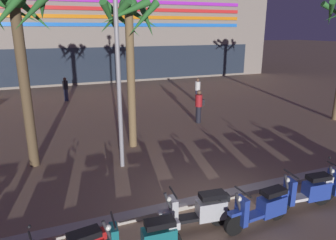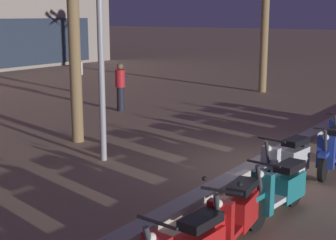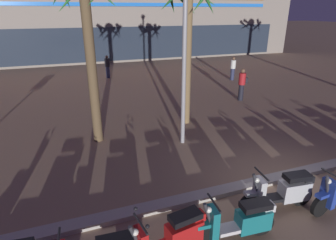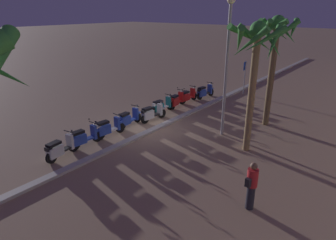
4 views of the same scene
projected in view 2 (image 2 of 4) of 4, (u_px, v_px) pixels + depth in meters
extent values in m
plane|color=#93755B|center=(266.00, 166.00, 10.81)|extent=(200.00, 200.00, 0.00)
cube|color=#ADA89E|center=(260.00, 162.00, 10.89)|extent=(60.00, 0.36, 0.12)
cube|color=black|center=(201.00, 221.00, 6.08)|extent=(0.62, 0.34, 0.12)
cylinder|color=black|center=(157.00, 223.00, 5.39)|extent=(0.08, 0.56, 0.04)
sphere|color=white|center=(151.00, 238.00, 5.35)|extent=(0.12, 0.12, 0.12)
cube|color=red|center=(214.00, 221.00, 6.32)|extent=(0.25, 0.21, 0.16)
cylinder|color=black|center=(246.00, 216.00, 7.47)|extent=(0.53, 0.18, 0.52)
cube|color=red|center=(230.00, 230.00, 6.86)|extent=(0.64, 0.37, 0.08)
cube|color=red|center=(241.00, 210.00, 7.24)|extent=(0.72, 0.42, 0.45)
cube|color=black|center=(242.00, 187.00, 7.19)|extent=(0.64, 0.39, 0.12)
cube|color=red|center=(220.00, 225.00, 6.46)|extent=(0.19, 0.36, 0.66)
cube|color=red|center=(215.00, 230.00, 6.31)|extent=(0.34, 0.21, 0.08)
cylinder|color=#333338|center=(218.00, 216.00, 6.36)|extent=(0.29, 0.11, 0.69)
cylinder|color=black|center=(221.00, 191.00, 6.37)|extent=(0.12, 0.56, 0.04)
sphere|color=white|center=(218.00, 204.00, 6.31)|extent=(0.12, 0.12, 0.12)
cube|color=red|center=(248.00, 187.00, 7.45)|extent=(0.27, 0.23, 0.16)
sphere|color=black|center=(240.00, 184.00, 6.25)|extent=(0.07, 0.07, 0.07)
sphere|color=black|center=(205.00, 179.00, 6.47)|extent=(0.07, 0.07, 0.07)
cylinder|color=black|center=(256.00, 214.00, 7.55)|extent=(0.53, 0.14, 0.52)
cylinder|color=black|center=(293.00, 192.00, 8.52)|extent=(0.53, 0.14, 0.52)
cube|color=silver|center=(274.00, 200.00, 7.98)|extent=(0.62, 0.32, 0.08)
cube|color=#197075|center=(288.00, 186.00, 8.32)|extent=(0.70, 0.37, 0.43)
cube|color=black|center=(290.00, 166.00, 8.26)|extent=(0.62, 0.34, 0.12)
cube|color=#197075|center=(262.00, 193.00, 7.62)|extent=(0.16, 0.35, 0.66)
cube|color=#197075|center=(256.00, 196.00, 7.49)|extent=(0.33, 0.18, 0.08)
cylinder|color=#333338|center=(260.00, 185.00, 7.53)|extent=(0.29, 0.09, 0.69)
cylinder|color=black|center=(264.00, 164.00, 7.53)|extent=(0.08, 0.56, 0.04)
sphere|color=white|center=(260.00, 174.00, 7.48)|extent=(0.12, 0.12, 0.12)
cube|color=silver|center=(297.00, 168.00, 8.50)|extent=(0.25, 0.22, 0.16)
cylinder|color=black|center=(264.00, 182.00, 8.99)|extent=(0.53, 0.16, 0.52)
cylinder|color=black|center=(299.00, 166.00, 9.94)|extent=(0.53, 0.16, 0.52)
cube|color=black|center=(281.00, 171.00, 9.41)|extent=(0.63, 0.35, 0.08)
cube|color=silver|center=(294.00, 160.00, 9.74)|extent=(0.71, 0.40, 0.45)
cube|color=black|center=(296.00, 141.00, 9.68)|extent=(0.63, 0.37, 0.12)
cube|color=silver|center=(270.00, 165.00, 9.06)|extent=(0.18, 0.35, 0.66)
cube|color=silver|center=(265.00, 167.00, 8.93)|extent=(0.34, 0.20, 0.08)
cylinder|color=#333338|center=(268.00, 158.00, 8.97)|extent=(0.29, 0.10, 0.69)
cylinder|color=black|center=(271.00, 140.00, 8.96)|extent=(0.10, 0.56, 0.04)
sphere|color=white|center=(268.00, 148.00, 8.92)|extent=(0.12, 0.12, 0.12)
cube|color=black|center=(302.00, 144.00, 9.91)|extent=(0.26, 0.23, 0.16)
cylinder|color=black|center=(323.00, 169.00, 9.79)|extent=(0.53, 0.14, 0.52)
cube|color=#233D9E|center=(330.00, 158.00, 10.28)|extent=(0.62, 0.33, 0.08)
cube|color=#233D9E|center=(336.00, 148.00, 10.66)|extent=(0.70, 0.37, 0.44)
cube|color=#233D9E|center=(326.00, 152.00, 9.88)|extent=(0.17, 0.35, 0.66)
cube|color=#233D9E|center=(324.00, 154.00, 9.73)|extent=(0.33, 0.18, 0.08)
cylinder|color=#333338|center=(325.00, 146.00, 9.78)|extent=(0.29, 0.09, 0.69)
cylinder|color=black|center=(328.00, 129.00, 9.78)|extent=(0.08, 0.56, 0.04)
sphere|color=white|center=(326.00, 137.00, 9.73)|extent=(0.12, 0.12, 0.12)
cylinder|color=black|center=(333.00, 149.00, 11.25)|extent=(0.53, 0.15, 0.52)
cube|color=#233D9E|center=(334.00, 136.00, 11.19)|extent=(0.33, 0.19, 0.08)
cylinder|color=#333338|center=(336.00, 129.00, 11.23)|extent=(0.29, 0.10, 0.69)
sphere|color=white|center=(336.00, 121.00, 11.18)|extent=(0.12, 0.12, 0.12)
cylinder|color=olive|center=(265.00, 26.00, 20.65)|extent=(0.33, 0.33, 5.51)
cylinder|color=olive|center=(74.00, 40.00, 12.39)|extent=(0.30, 0.30, 5.21)
cylinder|color=#2D3351|center=(79.00, 84.00, 20.90)|extent=(0.26, 0.26, 0.76)
cylinder|color=silver|center=(79.00, 68.00, 20.77)|extent=(0.34, 0.34, 0.54)
sphere|color=brown|center=(78.00, 59.00, 20.69)|extent=(0.21, 0.21, 0.21)
cylinder|color=black|center=(121.00, 99.00, 16.97)|extent=(0.26, 0.26, 0.82)
cylinder|color=#B21E23|center=(120.00, 78.00, 16.83)|extent=(0.34, 0.34, 0.58)
sphere|color=brown|center=(120.00, 66.00, 16.74)|extent=(0.22, 0.22, 0.22)
cube|color=black|center=(125.00, 80.00, 16.99)|extent=(0.15, 0.18, 0.28)
cylinder|color=#939399|center=(100.00, 22.00, 10.64)|extent=(0.14, 0.14, 6.15)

